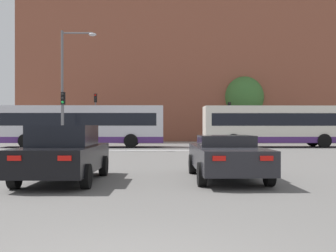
% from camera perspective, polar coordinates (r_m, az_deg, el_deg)
% --- Properties ---
extents(stop_line_strip, '(9.83, 0.30, 0.01)m').
position_cam_1_polar(stop_line_strip, '(26.78, -1.44, -3.35)').
color(stop_line_strip, silver).
rests_on(stop_line_strip, ground_plane).
extents(far_pavement, '(70.92, 2.50, 0.01)m').
position_cam_1_polar(far_pavement, '(39.51, -1.17, -2.24)').
color(far_pavement, '#A09B91').
rests_on(far_pavement, ground_plane).
extents(brick_civic_building, '(32.85, 15.36, 19.41)m').
position_cam_1_polar(brick_civic_building, '(49.85, 0.92, 8.45)').
color(brick_civic_building, brown).
rests_on(brick_civic_building, ground_plane).
extents(car_saloon_left, '(2.09, 4.58, 1.61)m').
position_cam_1_polar(car_saloon_left, '(12.41, -13.90, -3.62)').
color(car_saloon_left, black).
rests_on(car_saloon_left, ground_plane).
extents(car_roadster_right, '(2.06, 4.87, 1.31)m').
position_cam_1_polar(car_roadster_right, '(12.75, 7.91, -4.07)').
color(car_roadster_right, '#232328').
rests_on(car_roadster_right, ground_plane).
extents(bus_crossing_lead, '(10.52, 2.64, 3.03)m').
position_cam_1_polar(bus_crossing_lead, '(32.24, 14.24, 0.11)').
color(bus_crossing_lead, silver).
rests_on(bus_crossing_lead, ground_plane).
extents(bus_crossing_trailing, '(12.13, 2.67, 3.04)m').
position_cam_1_polar(bus_crossing_trailing, '(31.78, -11.64, 0.13)').
color(bus_crossing_trailing, silver).
rests_on(bus_crossing_trailing, ground_plane).
extents(traffic_light_far_left, '(0.26, 0.31, 4.56)m').
position_cam_1_polar(traffic_light_far_left, '(39.69, -9.79, 2.16)').
color(traffic_light_far_left, slate).
rests_on(traffic_light_far_left, ground_plane).
extents(traffic_light_near_left, '(0.26, 0.31, 3.77)m').
position_cam_1_polar(traffic_light_near_left, '(28.14, -14.03, 2.01)').
color(traffic_light_near_left, slate).
rests_on(traffic_light_near_left, ground_plane).
extents(traffic_light_far_right, '(0.26, 0.31, 3.77)m').
position_cam_1_polar(traffic_light_far_right, '(39.55, 8.31, 1.46)').
color(traffic_light_far_right, slate).
rests_on(traffic_light_far_right, ground_plane).
extents(street_lamp_junction, '(2.33, 0.36, 7.85)m').
position_cam_1_polar(street_lamp_junction, '(28.63, -13.40, 6.42)').
color(street_lamp_junction, slate).
rests_on(street_lamp_junction, ground_plane).
extents(pedestrian_waiting, '(0.46, 0.40, 1.73)m').
position_cam_1_polar(pedestrian_waiting, '(39.43, 6.04, -0.77)').
color(pedestrian_waiting, brown).
rests_on(pedestrian_waiting, ground_plane).
extents(tree_by_building, '(4.98, 4.98, 6.88)m').
position_cam_1_polar(tree_by_building, '(46.47, -16.37, 3.36)').
color(tree_by_building, '#4C3823').
rests_on(tree_by_building, ground_plane).
extents(tree_kerbside, '(4.52, 4.52, 6.81)m').
position_cam_1_polar(tree_kerbside, '(45.56, -13.98, 3.63)').
color(tree_kerbside, '#4C3823').
rests_on(tree_kerbside, ground_plane).
extents(tree_distant, '(4.03, 4.03, 6.57)m').
position_cam_1_polar(tree_distant, '(43.26, 10.21, 3.84)').
color(tree_distant, '#4C3823').
rests_on(tree_distant, ground_plane).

